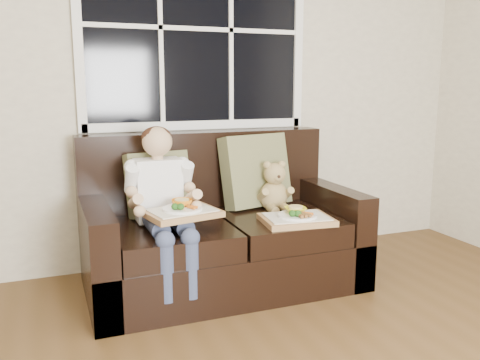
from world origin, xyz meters
name	(u,v)px	position (x,y,z in m)	size (l,w,h in m)	color
window_back	(196,29)	(0.09, 2.48, 1.65)	(1.62, 0.04, 1.37)	black
loveseat	(219,236)	(0.09, 2.02, 0.31)	(1.70, 0.92, 0.96)	black
pillow_left	(158,184)	(-0.26, 2.17, 0.65)	(0.43, 0.25, 0.42)	olive
pillow_right	(256,171)	(0.41, 2.17, 0.69)	(0.53, 0.33, 0.50)	olive
child	(162,193)	(-0.30, 1.90, 0.65)	(0.40, 0.60, 0.90)	white
teddy_bear	(274,190)	(0.49, 2.02, 0.59)	(0.21, 0.26, 0.34)	#9A8251
tray_left	(182,211)	(-0.23, 1.72, 0.57)	(0.45, 0.37, 0.09)	#AF7C4F
tray_right	(296,218)	(0.47, 1.67, 0.48)	(0.45, 0.36, 0.10)	#AF7C4F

